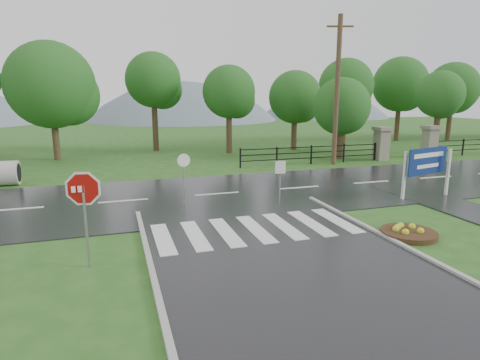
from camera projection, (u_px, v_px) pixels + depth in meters
name	position (u px, v px, depth m)	size (l,w,h in m)	color
ground	(336.00, 305.00, 8.44)	(120.00, 120.00, 0.00)	#29581D
main_road	(217.00, 195.00, 17.76)	(90.00, 8.00, 0.04)	black
crosswalk	(256.00, 229.00, 13.09)	(6.50, 2.80, 0.02)	silver
pillar_west	(382.00, 143.00, 26.97)	(1.00, 1.00, 2.24)	gray
pillar_east	(430.00, 141.00, 28.16)	(1.00, 1.00, 2.24)	gray
fence_west	(311.00, 153.00, 25.50)	(9.58, 0.08, 1.20)	black
hills	(161.00, 206.00, 73.28)	(102.00, 48.00, 48.00)	slate
treeline	(184.00, 152.00, 31.10)	(83.20, 5.20, 10.00)	#1B5319
stop_sign	(84.00, 197.00, 9.96)	(1.16, 0.27, 2.66)	#939399
estate_billboard	(428.00, 164.00, 16.94)	(2.43, 0.64, 2.17)	silver
flower_bed	(409.00, 232.00, 12.55)	(1.70, 1.70, 0.34)	#332111
reg_sign_small	(280.00, 174.00, 15.63)	(0.40, 0.11, 1.84)	#939399
reg_sign_round	(184.00, 174.00, 15.37)	(0.50, 0.08, 2.15)	#939399
utility_pole_east	(337.00, 91.00, 24.63)	(1.56, 0.58, 9.03)	#473523
entrance_tree_left	(342.00, 107.00, 27.19)	(3.87, 3.87, 5.51)	#3D2B1C
entrance_tree_right	(440.00, 95.00, 29.47)	(3.43, 3.43, 6.10)	#3D2B1C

